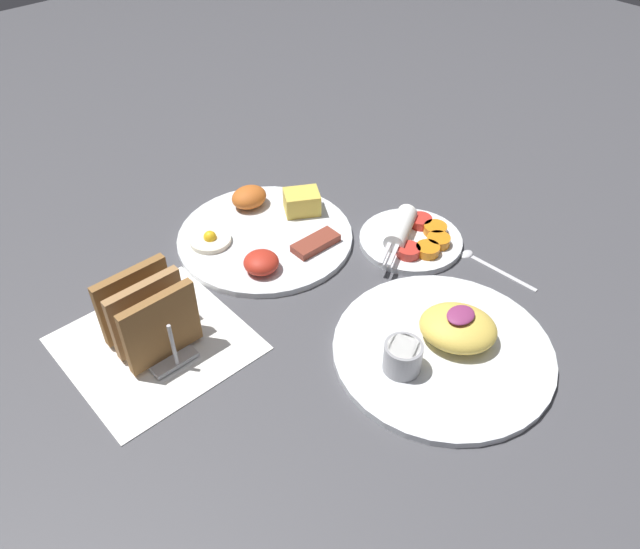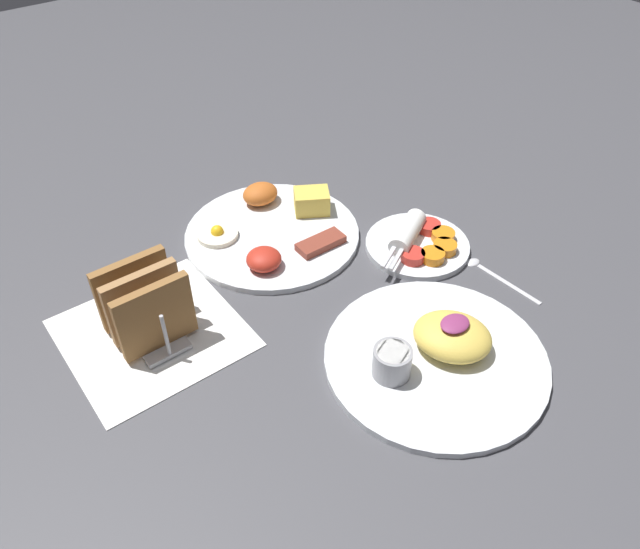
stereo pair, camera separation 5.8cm
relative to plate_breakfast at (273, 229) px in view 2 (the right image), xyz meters
The scene contains 7 objects.
ground_plane 0.16m from the plate_breakfast, 94.29° to the right, with size 3.00×3.00×0.00m, color #47474C.
napkin_flat 0.26m from the plate_breakfast, 161.85° to the right, with size 0.22×0.22×0.00m.
plate_breakfast is the anchor object (origin of this frame).
plate_condiments 0.23m from the plate_breakfast, 46.32° to the right, with size 0.18×0.16×0.04m.
plate_foreground 0.34m from the plate_breakfast, 86.87° to the right, with size 0.28×0.28×0.06m.
toast_rack 0.27m from the plate_breakfast, 161.85° to the right, with size 0.10×0.12×0.10m.
teaspoon 0.34m from the plate_breakfast, 53.05° to the right, with size 0.02×0.13×0.01m.
Camera 2 is at (-0.40, -0.51, 0.61)m, focal length 35.00 mm.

